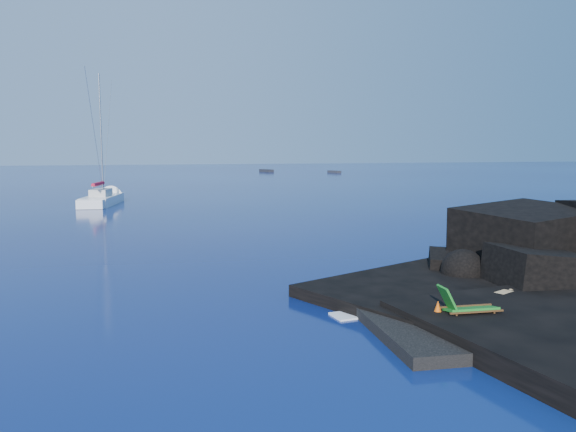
% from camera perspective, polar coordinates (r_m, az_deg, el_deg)
% --- Properties ---
extents(ground, '(400.00, 400.00, 0.00)m').
position_cam_1_polar(ground, '(16.43, 9.11, -12.74)').
color(ground, '#04043E').
rests_on(ground, ground).
extents(beach, '(9.08, 6.86, 0.70)m').
position_cam_1_polar(beach, '(19.14, 20.82, -10.27)').
color(beach, black).
rests_on(beach, ground).
extents(surf_foam, '(10.00, 8.00, 0.06)m').
position_cam_1_polar(surf_foam, '(22.97, 14.89, -7.23)').
color(surf_foam, white).
rests_on(surf_foam, ground).
extents(sailboat, '(5.22, 12.70, 13.04)m').
position_cam_1_polar(sailboat, '(59.27, -18.33, 1.11)').
color(sailboat, white).
rests_on(sailboat, ground).
extents(deck_chair, '(1.83, 0.94, 1.21)m').
position_cam_1_polar(deck_chair, '(17.81, 18.13, -8.24)').
color(deck_chair, '#197220').
rests_on(deck_chair, beach).
extents(towel, '(2.32, 1.77, 0.06)m').
position_cam_1_polar(towel, '(20.77, 21.05, -7.87)').
color(towel, white).
rests_on(towel, beach).
extents(sunbather, '(1.96, 1.23, 0.26)m').
position_cam_1_polar(sunbather, '(20.73, 21.07, -7.45)').
color(sunbather, tan).
rests_on(sunbather, towel).
extents(marker_cone, '(0.48, 0.48, 0.61)m').
position_cam_1_polar(marker_cone, '(17.67, 14.97, -9.26)').
color(marker_cone, '#E5580C').
rests_on(marker_cone, beach).
extents(distant_boat_a, '(2.67, 5.09, 0.65)m').
position_cam_1_polar(distant_boat_a, '(139.83, -2.20, 4.50)').
color(distant_boat_a, '#232327').
rests_on(distant_boat_a, ground).
extents(distant_boat_b, '(2.14, 4.25, 0.54)m').
position_cam_1_polar(distant_boat_b, '(134.31, 4.72, 4.39)').
color(distant_boat_b, '#29282E').
rests_on(distant_boat_b, ground).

